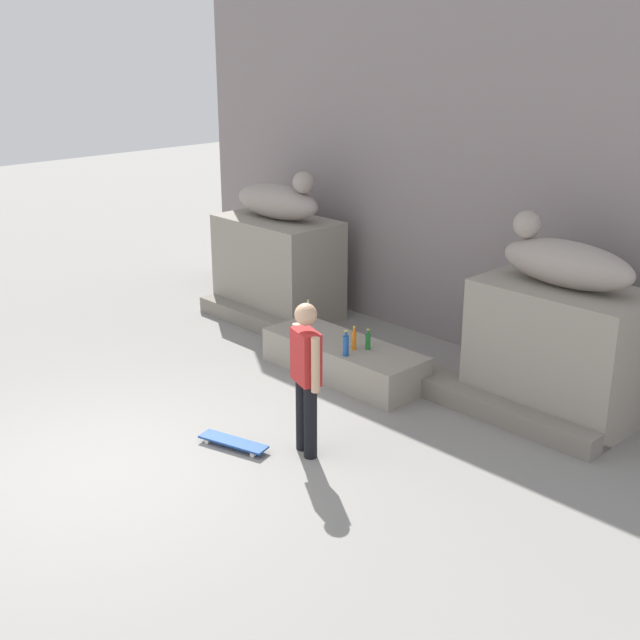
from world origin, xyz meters
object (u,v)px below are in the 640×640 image
object	(u,v)px
statue_reclining_left	(279,200)
skater	(306,373)
skateboard	(233,442)
bottle_clear	(308,312)
bottle_orange	(354,340)
bottle_blue	(346,345)
bottle_green	(368,341)
statue_reclining_right	(564,261)

from	to	relation	value
statue_reclining_left	skater	size ratio (longest dim) A/B	0.98
statue_reclining_left	skateboard	distance (m)	4.75
skateboard	bottle_clear	xyz separation A→B (m)	(-1.48, 2.50, 0.52)
skater	bottle_clear	distance (m)	2.94
bottle_orange	bottle_clear	bearing A→B (deg)	164.34
bottle_blue	bottle_orange	bearing A→B (deg)	107.76
statue_reclining_left	bottle_green	xyz separation A→B (m)	(2.77, -0.98, -1.25)
bottle_orange	statue_reclining_right	bearing A→B (deg)	27.37
skateboard	bottle_orange	bearing A→B (deg)	81.65
bottle_blue	bottle_orange	world-z (taller)	bottle_blue
bottle_green	skater	bearing A→B (deg)	-65.97
bottle_blue	bottle_clear	distance (m)	1.38
statue_reclining_left	bottle_green	world-z (taller)	statue_reclining_left
statue_reclining_left	bottle_blue	xyz separation A→B (m)	(2.73, -1.33, -1.22)
bottle_green	bottle_blue	bearing A→B (deg)	-96.72
statue_reclining_left	skateboard	bearing A→B (deg)	-51.68
statue_reclining_right	bottle_clear	distance (m)	3.64
statue_reclining_right	bottle_orange	xyz separation A→B (m)	(-2.15, -1.11, -1.23)
statue_reclining_left	bottle_blue	world-z (taller)	statue_reclining_left
statue_reclining_left	skateboard	xyz separation A→B (m)	(2.95, -3.28, -1.75)
skater	bottle_green	size ratio (longest dim) A/B	6.21
skater	bottle_green	xyz separation A→B (m)	(-0.81, 1.81, -0.36)
skater	bottle_blue	bearing A→B (deg)	138.47
skateboard	bottle_green	xyz separation A→B (m)	(-0.18, 2.30, 0.50)
bottle_green	statue_reclining_right	bearing A→B (deg)	25.63
bottle_orange	skateboard	bearing A→B (deg)	-82.38
bottle_clear	statue_reclining_left	bearing A→B (deg)	152.06
bottle_green	skateboard	bearing A→B (deg)	-85.57
skater	bottle_orange	world-z (taller)	skater
statue_reclining_left	bottle_clear	xyz separation A→B (m)	(1.47, -0.78, -1.23)
statue_reclining_right	bottle_clear	size ratio (longest dim) A/B	5.36
skateboard	bottle_clear	size ratio (longest dim) A/B	2.74
bottle_clear	skater	bearing A→B (deg)	-43.60
skater	bottle_clear	xyz separation A→B (m)	(-2.11, 2.01, -0.34)
statue_reclining_right	skater	bearing A→B (deg)	67.29
skater	bottle_green	world-z (taller)	skater
bottle_green	bottle_clear	size ratio (longest dim) A/B	0.90
statue_reclining_right	bottle_orange	bearing A→B (deg)	28.37
bottle_green	bottle_orange	bearing A→B (deg)	-129.63
statue_reclining_right	skateboard	size ratio (longest dim) A/B	1.95
bottle_blue	skateboard	bearing A→B (deg)	-83.56
skater	bottle_orange	xyz separation A→B (m)	(-0.92, 1.68, -0.34)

